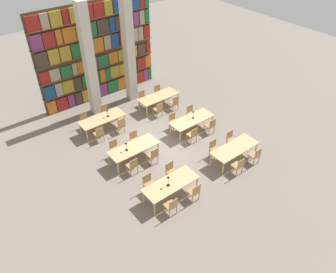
{
  "coord_description": "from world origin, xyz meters",
  "views": [
    {
      "loc": [
        -7.56,
        -9.95,
        10.16
      ],
      "look_at": [
        0.0,
        -0.29,
        0.66
      ],
      "focal_mm": 35.0,
      "sensor_mm": 36.0,
      "label": 1
    }
  ],
  "objects": [
    {
      "name": "chair_21",
      "position": [
        1.23,
        3.61,
        0.49
      ],
      "size": [
        0.42,
        0.4,
        0.89
      ],
      "rotation": [
        0.0,
        0.0,
        3.14
      ],
      "color": "tan",
      "rests_on": "ground_plane"
    },
    {
      "name": "chair_23",
      "position": [
        2.34,
        3.61,
        0.49
      ],
      "size": [
        0.42,
        0.4,
        0.89
      ],
      "rotation": [
        0.0,
        0.0,
        3.14
      ],
      "color": "tan",
      "rests_on": "ground_plane"
    },
    {
      "name": "desk_lamp_2",
      "position": [
        1.89,
        0.07,
        1.02
      ],
      "size": [
        0.14,
        0.14,
        0.43
      ],
      "color": "black",
      "rests_on": "reading_table_3"
    },
    {
      "name": "chair_8",
      "position": [
        -2.34,
        -0.78,
        0.49
      ],
      "size": [
        0.42,
        0.4,
        0.89
      ],
      "color": "tan",
      "rests_on": "ground_plane"
    },
    {
      "name": "bookshelf_bank",
      "position": [
        -0.0,
        6.04,
        2.7
      ],
      "size": [
        7.1,
        0.35,
        5.5
      ],
      "color": "brown",
      "rests_on": "ground_plane"
    },
    {
      "name": "desk_lamp_1",
      "position": [
        -2.13,
        -0.01,
        1.03
      ],
      "size": [
        0.14,
        0.14,
        0.44
      ],
      "color": "black",
      "rests_on": "reading_table_2"
    },
    {
      "name": "reading_table_2",
      "position": [
        -1.77,
        -0.04,
        0.67
      ],
      "size": [
        2.33,
        0.91,
        0.74
      ],
      "color": "tan",
      "rests_on": "ground_plane"
    },
    {
      "name": "chair_9",
      "position": [
        -2.34,
        0.71,
        0.49
      ],
      "size": [
        0.42,
        0.4,
        0.89
      ],
      "rotation": [
        0.0,
        0.0,
        3.14
      ],
      "color": "tan",
      "rests_on": "ground_plane"
    },
    {
      "name": "chair_12",
      "position": [
        1.18,
        -0.72,
        0.49
      ],
      "size": [
        0.42,
        0.4,
        0.89
      ],
      "color": "tan",
      "rests_on": "ground_plane"
    },
    {
      "name": "chair_20",
      "position": [
        1.23,
        2.13,
        0.49
      ],
      "size": [
        0.42,
        0.4,
        0.89
      ],
      "color": "tan",
      "rests_on": "ground_plane"
    },
    {
      "name": "chair_10",
      "position": [
        -1.23,
        -0.78,
        0.49
      ],
      "size": [
        0.42,
        0.4,
        0.89
      ],
      "color": "tan",
      "rests_on": "ground_plane"
    },
    {
      "name": "chair_16",
      "position": [
        -2.38,
        2.16,
        0.49
      ],
      "size": [
        0.42,
        0.4,
        0.89
      ],
      "color": "tan",
      "rests_on": "ground_plane"
    },
    {
      "name": "chair_6",
      "position": [
        2.4,
        -3.61,
        0.49
      ],
      "size": [
        0.42,
        0.4,
        0.89
      ],
      "color": "tan",
      "rests_on": "ground_plane"
    },
    {
      "name": "reading_table_4",
      "position": [
        -1.76,
        2.9,
        0.67
      ],
      "size": [
        2.33,
        0.91,
        0.74
      ],
      "color": "tan",
      "rests_on": "ground_plane"
    },
    {
      "name": "desk_lamp_0",
      "position": [
        -1.99,
        -2.86,
        1.07
      ],
      "size": [
        0.14,
        0.14,
        0.5
      ],
      "color": "black",
      "rests_on": "reading_table_0"
    },
    {
      "name": "reading_table_5",
      "position": [
        1.8,
        2.87,
        0.67
      ],
      "size": [
        2.33,
        0.91,
        0.74
      ],
      "color": "tan",
      "rests_on": "ground_plane"
    },
    {
      "name": "reading_table_3",
      "position": [
        1.79,
        0.02,
        0.67
      ],
      "size": [
        2.33,
        0.91,
        0.74
      ],
      "color": "tan",
      "rests_on": "ground_plane"
    },
    {
      "name": "chair_0",
      "position": [
        -2.4,
        -3.56,
        0.49
      ],
      "size": [
        0.42,
        0.4,
        0.89
      ],
      "color": "tan",
      "rests_on": "ground_plane"
    },
    {
      "name": "chair_11",
      "position": [
        -1.23,
        0.71,
        0.49
      ],
      "size": [
        0.42,
        0.4,
        0.89
      ],
      "rotation": [
        0.0,
        0.0,
        3.14
      ],
      "color": "tan",
      "rests_on": "ground_plane"
    },
    {
      "name": "pillar_center",
      "position": [
        1.19,
        4.7,
        3.0
      ],
      "size": [
        0.5,
        0.5,
        6.0
      ],
      "color": "beige",
      "rests_on": "ground_plane"
    },
    {
      "name": "desk_lamp_3",
      "position": [
        -1.44,
        2.86,
        1.0
      ],
      "size": [
        0.14,
        0.14,
        0.39
      ],
      "color": "black",
      "rests_on": "reading_table_4"
    },
    {
      "name": "pillar_left",
      "position": [
        -1.19,
        4.7,
        3.0
      ],
      "size": [
        0.5,
        0.5,
        6.0
      ],
      "color": "beige",
      "rests_on": "ground_plane"
    },
    {
      "name": "chair_22",
      "position": [
        2.34,
        2.13,
        0.49
      ],
      "size": [
        0.42,
        0.4,
        0.89
      ],
      "color": "tan",
      "rests_on": "ground_plane"
    },
    {
      "name": "chair_2",
      "position": [
        -1.24,
        -3.56,
        0.49
      ],
      "size": [
        0.42,
        0.4,
        0.89
      ],
      "color": "tan",
      "rests_on": "ground_plane"
    },
    {
      "name": "chair_5",
      "position": [
        1.27,
        -2.13,
        0.49
      ],
      "size": [
        0.42,
        0.4,
        0.89
      ],
      "rotation": [
        0.0,
        0.0,
        3.14
      ],
      "color": "tan",
      "rests_on": "ground_plane"
    },
    {
      "name": "chair_3",
      "position": [
        -1.24,
        -2.08,
        0.49
      ],
      "size": [
        0.42,
        0.4,
        0.89
      ],
      "rotation": [
        0.0,
        0.0,
        3.14
      ],
      "color": "tan",
      "rests_on": "ground_plane"
    },
    {
      "name": "chair_7",
      "position": [
        2.4,
        -2.13,
        0.49
      ],
      "size": [
        0.42,
        0.4,
        0.89
      ],
      "rotation": [
        0.0,
        0.0,
        3.14
      ],
      "color": "tan",
      "rests_on": "ground_plane"
    },
    {
      "name": "ground_plane",
      "position": [
        0.0,
        0.0,
        0.0
      ],
      "size": [
        40.0,
        40.0,
        0.0
      ],
      "primitive_type": "plane",
      "color": "gray"
    },
    {
      "name": "chair_17",
      "position": [
        -2.38,
        3.64,
        0.49
      ],
      "size": [
        0.42,
        0.4,
        0.89
      ],
      "rotation": [
        0.0,
        0.0,
        3.14
      ],
      "color": "tan",
      "rests_on": "ground_plane"
    },
    {
      "name": "chair_18",
      "position": [
        -1.17,
        2.16,
        0.49
      ],
      "size": [
        0.42,
        0.4,
        0.89
      ],
      "color": "tan",
      "rests_on": "ground_plane"
    },
    {
      "name": "chair_15",
      "position": [
        2.39,
        0.76,
        0.49
      ],
      "size": [
        0.42,
        0.4,
        0.89
      ],
      "rotation": [
        0.0,
        0.0,
        3.14
      ],
      "color": "tan",
      "rests_on": "ground_plane"
    },
    {
      "name": "chair_13",
      "position": [
        1.18,
        0.76,
        0.49
      ],
      "size": [
        0.42,
        0.4,
        0.89
      ],
      "rotation": [
        0.0,
        0.0,
        3.14
      ],
      "color": "tan",
      "rests_on": "ground_plane"
    },
    {
      "name": "chair_19",
      "position": [
        -1.17,
        3.64,
        0.49
      ],
      "size": [
        0.42,
        0.4,
        0.89
      ],
      "rotation": [
        0.0,
        0.0,
        3.14
      ],
      "color": "tan",
      "rests_on": "ground_plane"
    },
    {
      "name": "chair_14",
      "position": [
        2.39,
        -0.72,
        0.49
      ],
      "size": [
        0.42,
        0.4,
        0.89
      ],
      "color": "tan",
      "rests_on": "ground_plane"
    },
    {
      "name": "chair_1",
      "position": [
        -2.4,
        -2.08,
        0.49
      ],
      "size": [
        0.42,
        0.4,
        0.89
      ],
      "rotation": [
        0.0,
        0.0,
        3.14
      ],
      "color": "tan",
      "rests_on": "ground_plane"
    },
    {
      "name": "chair_4",
      "position": [
        1.27,
        -3.61,
        0.49
      ],
      "size": [
        0.42,
        0.4,
        0.89
      ],
      "color": "tan",
      "rests_on": "ground_plane"
    },
    {
      "name": "reading_table_0",
      "position": [
        -1.84,
        -2.82,
        0.67
      ],
      "size": [
        2.33,
        0.91,
        0.74
      ],
      "color": "tan",
      "rests_on": "ground_plane"
    },
    {
      "name": "reading_table_1",
      "position": [
        1.82,
        -2.87,
        0.67
      ],
      "size": [
        2.33,
        0.91,
        0.74
      ],
      "color": "tan",
      "rests_on": "ground_plane"
    }
  ]
}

